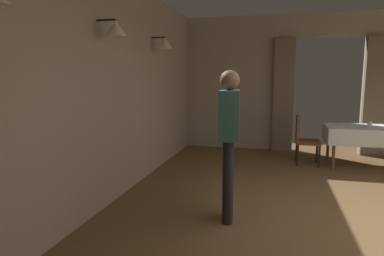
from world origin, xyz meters
TOP-DOWN VIEW (x-y plane):
  - ground at (0.00, 0.00)m, footprint 10.08×10.08m
  - wall_left at (-3.20, 0.00)m, footprint 0.49×8.40m
  - wall_back at (0.00, 4.18)m, footprint 6.40×0.27m
  - dining_table_mid at (0.53, 3.01)m, footprint 1.37×0.92m
  - chair_mid_left at (-0.54, 2.93)m, footprint 0.44×0.44m
  - glass_mid_b at (0.59, 2.96)m, footprint 0.07×0.07m
  - person_waiter_by_doorway at (-1.57, 0.01)m, footprint 0.25×0.38m

SIDE VIEW (x-z plane):
  - ground at x=0.00m, z-range 0.00..0.00m
  - chair_mid_left at x=-0.54m, z-range 0.05..0.98m
  - dining_table_mid at x=0.53m, z-range 0.27..1.02m
  - glass_mid_b at x=0.59m, z-range 0.75..0.86m
  - person_waiter_by_doorway at x=-1.57m, z-range 0.16..1.88m
  - wall_left at x=-3.20m, z-range 0.01..3.01m
  - wall_back at x=0.00m, z-range 0.01..3.01m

